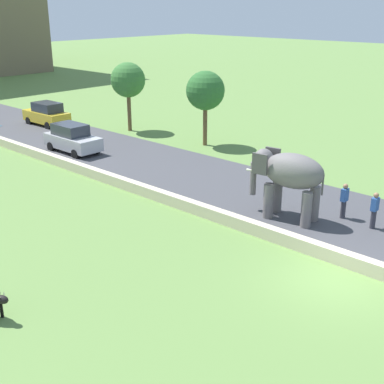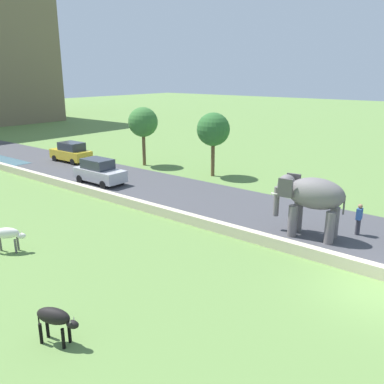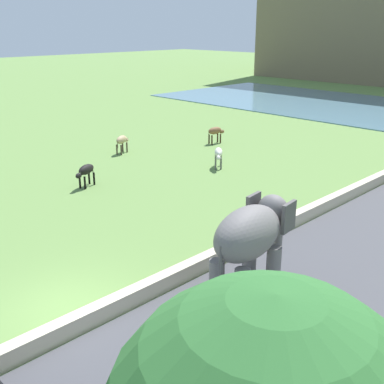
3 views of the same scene
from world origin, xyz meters
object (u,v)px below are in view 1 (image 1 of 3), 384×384
at_px(person_beside_elephant, 344,200).
at_px(car_silver, 72,138).
at_px(elephant, 288,175).
at_px(person_trailing, 374,210).
at_px(car_yellow, 47,114).

xyz_separation_m(person_beside_elephant, car_silver, (-1.64, 17.64, 0.03)).
relative_size(elephant, person_trailing, 2.18).
bearing_deg(car_silver, person_trailing, -85.61).
height_order(person_trailing, car_silver, car_silver).
xyz_separation_m(person_trailing, car_silver, (-1.46, 19.08, 0.03)).
bearing_deg(person_beside_elephant, elephant, 132.18).
height_order(elephant, person_trailing, elephant).
xyz_separation_m(elephant, car_silver, (0.03, 15.80, -1.14)).
height_order(person_trailing, car_yellow, car_yellow).
height_order(person_beside_elephant, person_trailing, same).
distance_m(person_beside_elephant, car_silver, 17.72).
relative_size(elephant, person_beside_elephant, 2.18).
relative_size(person_trailing, car_silver, 0.41).
height_order(car_silver, car_yellow, same).
distance_m(elephant, person_trailing, 3.78).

